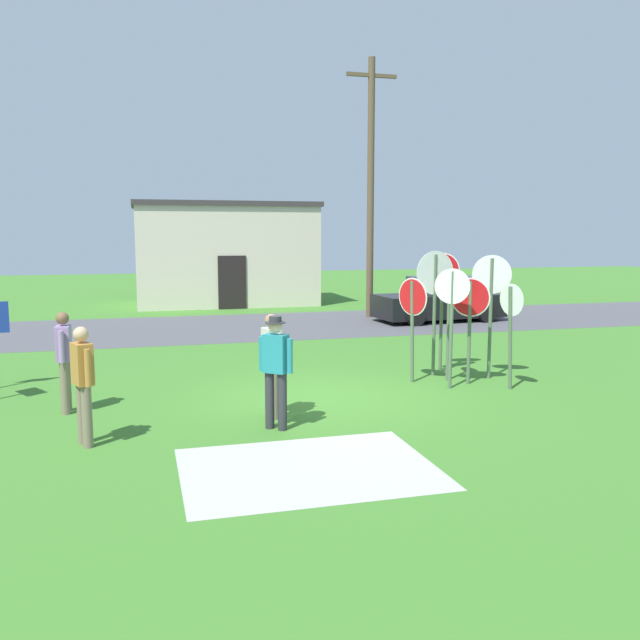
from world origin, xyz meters
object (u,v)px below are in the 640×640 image
(person_on_left, at_px, (83,379))
(person_in_blue, at_px, (64,356))
(stop_sign_tallest, at_px, (449,309))
(utility_pole, at_px, (371,185))
(person_in_teal, at_px, (276,366))
(stop_sign_low_front, at_px, (491,294))
(stop_sign_rear_left, at_px, (412,311))
(stop_sign_far_back, at_px, (452,308))
(stop_sign_leaning_right, at_px, (470,312))
(parked_car_on_street, at_px, (440,301))
(person_near_signs, at_px, (272,360))
(stop_sign_nearest, at_px, (442,291))
(stop_sign_leaning_left, at_px, (435,289))
(stop_sign_rear_right, at_px, (511,320))

(person_on_left, height_order, person_in_blue, same)
(stop_sign_tallest, relative_size, person_in_blue, 1.29)
(utility_pole, height_order, person_in_teal, utility_pole)
(utility_pole, relative_size, stop_sign_low_front, 3.52)
(stop_sign_low_front, xyz_separation_m, stop_sign_rear_left, (-1.69, 0.06, -0.31))
(stop_sign_far_back, bearing_deg, stop_sign_low_front, 26.85)
(stop_sign_rear_left, bearing_deg, stop_sign_leaning_right, -22.72)
(parked_car_on_street, bearing_deg, stop_sign_low_front, -109.19)
(person_near_signs, bearing_deg, stop_sign_leaning_right, 17.79)
(stop_sign_low_front, distance_m, person_near_signs, 5.24)
(utility_pole, xyz_separation_m, person_in_blue, (-9.14, -10.72, -3.69))
(utility_pole, relative_size, stop_sign_tallest, 4.09)
(stop_sign_leaning_right, xyz_separation_m, person_on_left, (-7.03, -2.07, -0.49))
(utility_pole, xyz_separation_m, stop_sign_tallest, (-1.93, -10.16, -3.19))
(utility_pole, height_order, stop_sign_nearest, utility_pole)
(stop_sign_low_front, relative_size, person_near_signs, 1.50)
(stop_sign_far_back, relative_size, stop_sign_leaning_left, 0.88)
(stop_sign_low_front, height_order, stop_sign_tallest, stop_sign_low_front)
(stop_sign_leaning_right, distance_m, person_in_blue, 7.48)
(stop_sign_rear_left, distance_m, person_near_signs, 3.69)
(utility_pole, distance_m, person_near_signs, 13.79)
(stop_sign_nearest, relative_size, stop_sign_low_front, 1.01)
(person_near_signs, bearing_deg, stop_sign_low_front, 19.42)
(stop_sign_leaning_right, height_order, person_in_blue, stop_sign_leaning_right)
(stop_sign_rear_left, distance_m, person_in_teal, 4.09)
(stop_sign_rear_right, bearing_deg, stop_sign_tallest, 127.25)
(stop_sign_far_back, xyz_separation_m, stop_sign_tallest, (0.25, 0.62, -0.10))
(person_near_signs, bearing_deg, stop_sign_rear_left, 29.22)
(utility_pole, bearing_deg, parked_car_on_street, -39.35)
(stop_sign_tallest, xyz_separation_m, person_near_signs, (-3.97, -1.75, -0.50))
(stop_sign_nearest, distance_m, person_on_left, 7.90)
(utility_pole, distance_m, person_in_blue, 14.56)
(person_in_blue, bearing_deg, person_near_signs, -20.14)
(stop_sign_rear_right, distance_m, person_in_blue, 8.01)
(stop_sign_leaning_left, bearing_deg, person_in_blue, -171.33)
(parked_car_on_street, height_order, person_in_blue, person_in_blue)
(stop_sign_low_front, xyz_separation_m, person_in_blue, (-8.12, -0.53, -0.79))
(person_in_blue, bearing_deg, stop_sign_tallest, 4.46)
(stop_sign_far_back, distance_m, stop_sign_leaning_right, 0.56)
(stop_sign_far_back, bearing_deg, stop_sign_nearest, 70.87)
(parked_car_on_street, distance_m, stop_sign_rear_right, 10.09)
(stop_sign_far_back, height_order, stop_sign_rear_right, stop_sign_far_back)
(stop_sign_low_front, distance_m, person_in_blue, 8.18)
(stop_sign_leaning_left, height_order, person_in_teal, stop_sign_leaning_left)
(stop_sign_leaning_right, xyz_separation_m, stop_sign_rear_left, (-1.03, 0.43, -0.01))
(stop_sign_leaning_right, relative_size, stop_sign_leaning_left, 0.81)
(stop_sign_nearest, relative_size, stop_sign_leaning_right, 1.21)
(utility_pole, distance_m, stop_sign_leaning_right, 11.16)
(stop_sign_far_back, xyz_separation_m, person_in_blue, (-6.96, 0.06, -0.60))
(parked_car_on_street, xyz_separation_m, person_near_signs, (-7.87, -10.30, 0.26))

